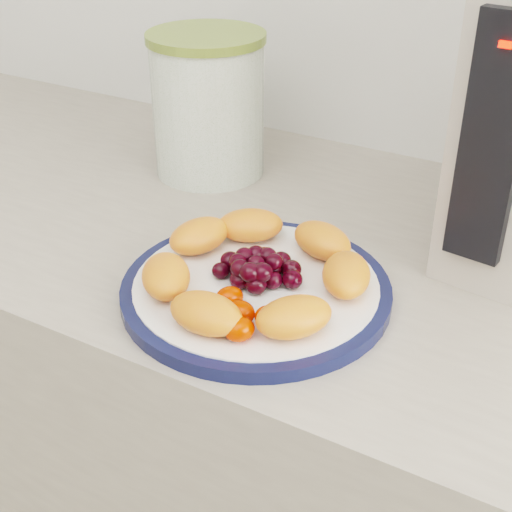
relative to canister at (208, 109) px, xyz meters
The scene contains 8 objects.
counter 0.62m from the canister, 21.38° to the right, with size 3.50×0.60×0.90m, color #A59A89.
plate_rim 0.34m from the canister, 48.85° to the right, with size 0.29×0.29×0.01m, color #0F163C.
plate_face 0.34m from the canister, 48.85° to the right, with size 0.26×0.26×0.02m, color white.
canister is the anchor object (origin of this frame).
canister_lid 0.10m from the canister, ahead, with size 0.16×0.16×0.01m, color olive.
appliance_panel 0.44m from the canister, 18.07° to the right, with size 0.06×0.02×0.25m, color black.
appliance_led 0.47m from the canister, 19.43° to the right, with size 0.01×0.01×0.01m, color #FF0C05.
fruit_plate 0.34m from the canister, 49.08° to the right, with size 0.25×0.24×0.04m.
Camera 1 is at (0.26, 0.50, 1.33)m, focal length 50.00 mm.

